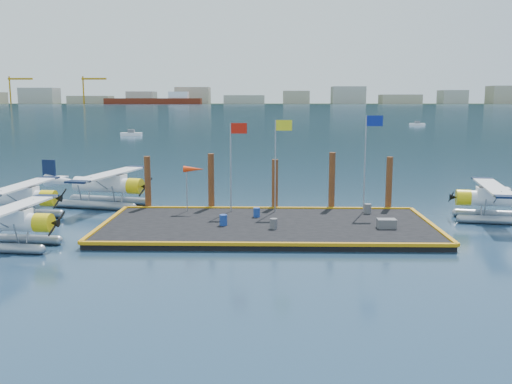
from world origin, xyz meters
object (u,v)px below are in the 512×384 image
seaplane_a (6,224)px  flagpole_red (234,153)px  seaplane_b (17,200)px  drum_1 (274,224)px  drum_0 (257,212)px  piling_1 (211,183)px  piling_3 (332,183)px  flagpole_yellow (278,151)px  crate (386,224)px  seaplane_c (106,187)px  drum_4 (368,209)px  drum_3 (223,220)px  piling_2 (275,186)px  flagpole_blue (368,149)px  windsock (193,170)px  piling_4 (389,185)px  seaplane_d (498,201)px  piling_0 (148,184)px

seaplane_a → flagpole_red: flagpole_red is taller
seaplane_b → drum_1: size_ratio=14.42×
drum_0 → piling_1: piling_1 is taller
drum_1 → piling_3: piling_3 is taller
flagpole_red → flagpole_yellow: (3.00, 0.00, 0.12)m
crate → flagpole_yellow: (-6.36, 4.85, 3.84)m
seaplane_c → flagpole_yellow: 13.63m
drum_4 → flagpole_red: size_ratio=0.11×
drum_3 → piling_2: bearing=61.8°
drum_0 → piling_3: bearing=33.0°
seaplane_b → flagpole_blue: (23.35, 1.29, 3.32)m
flagpole_yellow → drum_0: bearing=-128.4°
windsock → piling_4: size_ratio=0.78×
windsock → piling_2: 5.90m
seaplane_d → drum_3: bearing=111.1°
drum_1 → piling_4: (8.14, 6.79, 1.29)m
flagpole_red → drum_0: bearing=-48.6°
drum_0 → flagpole_red: size_ratio=0.10×
seaplane_a → seaplane_c: bearing=176.6°
flagpole_red → windsock: flagpole_red is taller
drum_4 → piling_4: bearing=49.3°
drum_4 → flagpole_blue: flagpole_blue is taller
drum_1 → crate: bearing=2.9°
seaplane_c → piling_1: piling_1 is taller
piling_2 → piling_4: bearing=0.0°
flagpole_blue → piling_0: flagpole_blue is taller
drum_0 → seaplane_d: bearing=3.3°
drum_1 → piling_4: size_ratio=0.15×
seaplane_a → flagpole_yellow: size_ratio=1.37×
seaplane_a → piling_4: bearing=119.8°
flagpole_yellow → piling_1: (-4.70, 1.60, -2.41)m
drum_3 → windsock: (-2.34, 4.33, 2.50)m
seaplane_d → flagpole_yellow: size_ratio=1.42×
piling_1 → piling_4: size_ratio=1.05×
seaplane_c → piling_1: bearing=89.8°
seaplane_a → drum_0: (13.34, 6.63, -0.61)m
drum_4 → piling_4: size_ratio=0.16×
seaplane_b → windsock: bearing=100.7°
drum_3 → flagpole_yellow: bearing=52.0°
drum_1 → flagpole_blue: 9.11m
seaplane_a → flagpole_yellow: bearing=125.6°
drum_4 → flagpole_blue: (-0.00, 0.49, 3.96)m
flagpole_blue → piling_4: 3.61m
seaplane_b → piling_2: 17.40m
flagpole_blue → drum_0: bearing=-166.4°
drum_4 → piling_3: (-2.20, 2.09, 1.42)m
drum_3 → piling_0: bearing=134.4°
flagpole_blue → piling_1: size_ratio=1.55×
drum_1 → piling_1: bearing=122.7°
windsock → piling_3: piling_3 is taller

